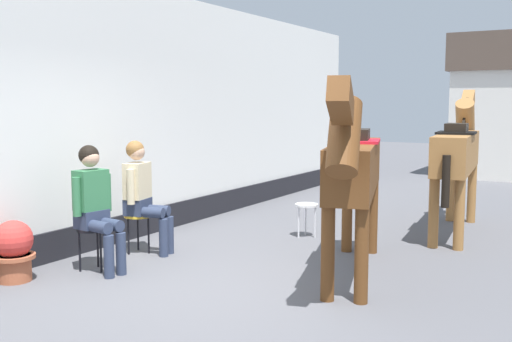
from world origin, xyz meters
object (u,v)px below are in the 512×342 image
saddled_horse_near (353,169)px  flower_planter_middle (14,250)px  spare_stool_white (307,208)px  saddled_horse_far (457,152)px  seated_visitor_far (142,191)px  seated_visitor_near (95,202)px

saddled_horse_near → flower_planter_middle: (-2.97, -1.91, -0.82)m
flower_planter_middle → spare_stool_white: (1.72, 3.42, 0.07)m
saddled_horse_near → spare_stool_white: (-1.25, 1.51, -0.76)m
saddled_horse_near → saddled_horse_far: same height
saddled_horse_far → flower_planter_middle: saddled_horse_far is taller
flower_planter_middle → saddled_horse_far: bearing=54.2°
saddled_horse_near → saddled_horse_far: bearing=80.8°
seated_visitor_far → saddled_horse_far: bearing=46.2°
saddled_horse_far → flower_planter_middle: bearing=-125.8°
spare_stool_white → seated_visitor_far: bearing=-126.1°
seated_visitor_near → flower_planter_middle: 0.95m
flower_planter_middle → saddled_horse_near: bearing=32.8°
seated_visitor_far → flower_planter_middle: 1.68m
saddled_horse_near → flower_planter_middle: bearing=-147.2°
saddled_horse_near → spare_stool_white: 2.10m
seated_visitor_far → spare_stool_white: bearing=53.9°
saddled_horse_near → flower_planter_middle: size_ratio=4.55×
seated_visitor_near → saddled_horse_far: (2.96, 4.07, 0.38)m
spare_stool_white → saddled_horse_far: bearing=38.1°
saddled_horse_far → spare_stool_white: (-1.71, -1.34, -0.76)m
seated_visitor_far → saddled_horse_near: (2.59, 0.34, 0.38)m
seated_visitor_far → saddled_horse_far: saddled_horse_far is taller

